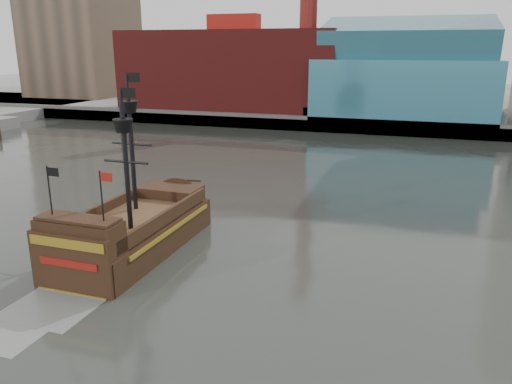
% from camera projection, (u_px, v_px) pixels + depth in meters
% --- Properties ---
extents(ground, '(400.00, 400.00, 0.00)m').
position_uv_depth(ground, '(149.00, 309.00, 27.65)').
color(ground, '#282A25').
rests_on(ground, ground).
extents(promenade_far, '(220.00, 60.00, 2.00)m').
position_uv_depth(promenade_far, '(359.00, 108.00, 111.25)').
color(promenade_far, slate).
rests_on(promenade_far, ground).
extents(seawall, '(220.00, 1.00, 2.60)m').
position_uv_depth(seawall, '(337.00, 125.00, 84.27)').
color(seawall, '#4C4C49').
rests_on(seawall, ground).
extents(pirate_ship, '(5.75, 17.64, 13.17)m').
position_uv_depth(pirate_ship, '(133.00, 235.00, 35.10)').
color(pirate_ship, black).
rests_on(pirate_ship, ground).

